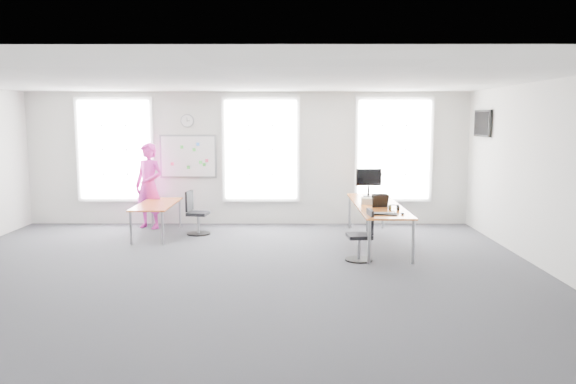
{
  "coord_description": "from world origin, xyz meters",
  "views": [
    {
      "loc": [
        0.96,
        -8.7,
        2.39
      ],
      "look_at": [
        0.92,
        1.2,
        1.1
      ],
      "focal_mm": 35.0,
      "sensor_mm": 36.0,
      "label": 1
    }
  ],
  "objects_px": {
    "chair_right": "(362,238)",
    "person": "(149,186)",
    "desk_right": "(377,207)",
    "desk_left": "(157,206)",
    "monitor": "(369,180)",
    "headphones": "(394,208)",
    "chair_left": "(196,215)",
    "keyboard": "(384,214)"
  },
  "relations": [
    {
      "from": "desk_right",
      "to": "person",
      "type": "height_order",
      "value": "person"
    },
    {
      "from": "desk_left",
      "to": "person",
      "type": "bearing_deg",
      "value": 113.69
    },
    {
      "from": "desk_left",
      "to": "chair_left",
      "type": "bearing_deg",
      "value": 8.42
    },
    {
      "from": "desk_right",
      "to": "monitor",
      "type": "bearing_deg",
      "value": 91.54
    },
    {
      "from": "desk_right",
      "to": "person",
      "type": "relative_size",
      "value": 1.69
    },
    {
      "from": "chair_left",
      "to": "monitor",
      "type": "bearing_deg",
      "value": -78.38
    },
    {
      "from": "keyboard",
      "to": "monitor",
      "type": "xyz_separation_m",
      "value": [
        0.04,
        2.22,
        0.34
      ]
    },
    {
      "from": "person",
      "to": "keyboard",
      "type": "height_order",
      "value": "person"
    },
    {
      "from": "desk_left",
      "to": "monitor",
      "type": "distance_m",
      "value": 4.43
    },
    {
      "from": "desk_right",
      "to": "keyboard",
      "type": "height_order",
      "value": "keyboard"
    },
    {
      "from": "chair_left",
      "to": "keyboard",
      "type": "relative_size",
      "value": 2.07
    },
    {
      "from": "chair_right",
      "to": "keyboard",
      "type": "xyz_separation_m",
      "value": [
        0.38,
        0.11,
        0.4
      ]
    },
    {
      "from": "keyboard",
      "to": "chair_left",
      "type": "bearing_deg",
      "value": 167.3
    },
    {
      "from": "desk_right",
      "to": "desk_left",
      "type": "height_order",
      "value": "desk_right"
    },
    {
      "from": "chair_right",
      "to": "chair_left",
      "type": "xyz_separation_m",
      "value": [
        -3.19,
        2.18,
        0.01
      ]
    },
    {
      "from": "desk_left",
      "to": "person",
      "type": "height_order",
      "value": "person"
    },
    {
      "from": "chair_right",
      "to": "person",
      "type": "height_order",
      "value": "person"
    },
    {
      "from": "keyboard",
      "to": "headphones",
      "type": "bearing_deg",
      "value": 79.09
    },
    {
      "from": "desk_left",
      "to": "headphones",
      "type": "xyz_separation_m",
      "value": [
        4.59,
        -1.51,
        0.21
      ]
    },
    {
      "from": "desk_left",
      "to": "monitor",
      "type": "relative_size",
      "value": 3.1
    },
    {
      "from": "desk_right",
      "to": "monitor",
      "type": "relative_size",
      "value": 5.39
    },
    {
      "from": "desk_left",
      "to": "monitor",
      "type": "bearing_deg",
      "value": 3.53
    },
    {
      "from": "chair_left",
      "to": "person",
      "type": "height_order",
      "value": "person"
    },
    {
      "from": "person",
      "to": "monitor",
      "type": "xyz_separation_m",
      "value": [
        4.74,
        -0.52,
        0.19
      ]
    },
    {
      "from": "chair_left",
      "to": "monitor",
      "type": "distance_m",
      "value": 3.69
    },
    {
      "from": "desk_left",
      "to": "keyboard",
      "type": "xyz_separation_m",
      "value": [
        4.35,
        -1.95,
        0.17
      ]
    },
    {
      "from": "chair_left",
      "to": "monitor",
      "type": "xyz_separation_m",
      "value": [
        3.61,
        0.16,
        0.73
      ]
    },
    {
      "from": "headphones",
      "to": "desk_left",
      "type": "bearing_deg",
      "value": 161.7
    },
    {
      "from": "desk_left",
      "to": "chair_left",
      "type": "height_order",
      "value": "chair_left"
    },
    {
      "from": "headphones",
      "to": "monitor",
      "type": "xyz_separation_m",
      "value": [
        -0.2,
        1.78,
        0.3
      ]
    },
    {
      "from": "chair_left",
      "to": "keyboard",
      "type": "bearing_deg",
      "value": -110.91
    },
    {
      "from": "keyboard",
      "to": "desk_right",
      "type": "bearing_deg",
      "value": 104.22
    },
    {
      "from": "desk_right",
      "to": "keyboard",
      "type": "bearing_deg",
      "value": -93.15
    },
    {
      "from": "desk_right",
      "to": "desk_left",
      "type": "xyz_separation_m",
      "value": [
        -4.42,
        0.77,
        -0.11
      ]
    },
    {
      "from": "chair_right",
      "to": "keyboard",
      "type": "distance_m",
      "value": 0.56
    },
    {
      "from": "desk_right",
      "to": "chair_right",
      "type": "relative_size",
      "value": 3.61
    },
    {
      "from": "desk_left",
      "to": "chair_right",
      "type": "distance_m",
      "value": 4.48
    },
    {
      "from": "desk_left",
      "to": "keyboard",
      "type": "distance_m",
      "value": 4.77
    },
    {
      "from": "chair_right",
      "to": "headphones",
      "type": "xyz_separation_m",
      "value": [
        0.62,
        0.56,
        0.44
      ]
    },
    {
      "from": "keyboard",
      "to": "person",
      "type": "bearing_deg",
      "value": 167.09
    },
    {
      "from": "chair_left",
      "to": "monitor",
      "type": "height_order",
      "value": "monitor"
    },
    {
      "from": "chair_right",
      "to": "headphones",
      "type": "bearing_deg",
      "value": 126.95
    }
  ]
}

